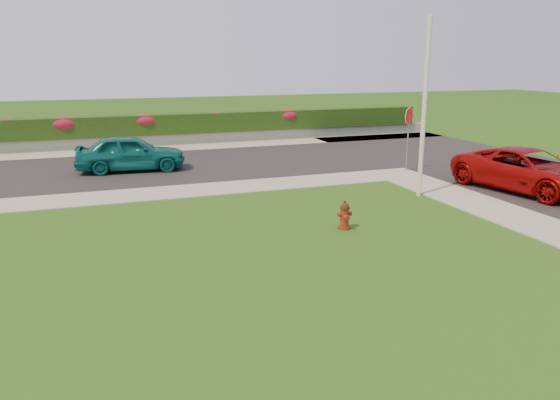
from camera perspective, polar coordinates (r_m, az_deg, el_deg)
name	(u,v)px	position (r m, az deg, el deg)	size (l,w,h in m)	color
ground	(339,274)	(12.43, 6.22, -7.68)	(120.00, 120.00, 0.00)	black
street_far	(90,171)	(24.75, -19.21, 2.85)	(26.00, 8.00, 0.04)	black
sidewalk_far	(63,201)	(19.88, -21.76, -0.09)	(24.00, 2.00, 0.04)	gray
curb_corner	(396,174)	(23.28, 12.05, 2.65)	(2.00, 2.00, 0.04)	gray
sidewalk_beyond	(167,149)	(29.96, -11.74, 5.27)	(34.00, 2.00, 0.04)	gray
retaining_wall	(163,140)	(31.39, -12.17, 6.17)	(34.00, 0.40, 0.60)	gray
hedge	(161,124)	(31.38, -12.28, 7.73)	(32.00, 0.90, 1.10)	black
fire_hydrant	(345,216)	(15.51, 6.77, -1.64)	(0.42, 0.40, 0.82)	#4F190C
suv_red	(529,170)	(21.57, 24.54, 2.83)	(2.52, 5.47, 1.52)	#8D0807
sedan_teal	(130,153)	(24.16, -15.36, 4.78)	(1.82, 4.53, 1.54)	#0B595A
utility_pole	(424,109)	(19.42, 14.85, 9.22)	(0.16, 0.16, 6.09)	silver
stop_sign	(409,124)	(23.69, 13.30, 7.76)	(0.64, 0.41, 2.74)	slate
flower_clump_b	(6,124)	(31.18, -26.68, 7.13)	(1.01, 0.65, 0.51)	#A11B3B
flower_clump_c	(64,124)	(30.99, -21.66, 7.42)	(1.53, 0.98, 0.76)	#A11B3B
flower_clump_d	(145,120)	(31.15, -13.91, 8.07)	(1.47, 0.95, 0.74)	#A11B3B
flower_clump_e	(217,117)	(31.82, -6.58, 8.66)	(1.08, 0.70, 0.54)	#A11B3B
flower_clump_f	(288,115)	(33.09, 0.81, 8.85)	(1.45, 0.93, 0.72)	#A11B3B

